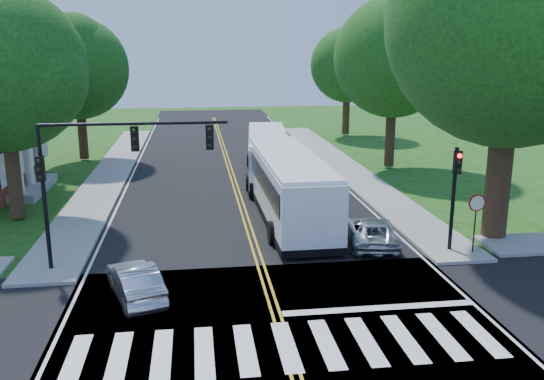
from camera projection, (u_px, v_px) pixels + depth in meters
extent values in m
plane|color=#154912|center=(284.00, 338.00, 17.35)|extent=(140.00, 140.00, 0.00)
cube|color=black|center=(238.00, 193.00, 34.66)|extent=(14.00, 96.00, 0.01)
cube|color=black|center=(284.00, 338.00, 17.35)|extent=(60.00, 12.00, 0.01)
cube|color=gold|center=(233.00, 178.00, 38.50)|extent=(0.36, 70.00, 0.01)
cube|color=silver|center=(129.00, 182.00, 37.61)|extent=(0.12, 70.00, 0.01)
cube|color=silver|center=(332.00, 175.00, 39.40)|extent=(0.12, 70.00, 0.01)
cube|color=silver|center=(286.00, 346.00, 16.86)|extent=(12.60, 3.00, 0.01)
cube|color=silver|center=(379.00, 308.00, 19.34)|extent=(6.60, 0.40, 0.01)
cube|color=gray|center=(112.00, 172.00, 40.29)|extent=(2.60, 40.00, 0.15)
cube|color=gray|center=(342.00, 165.00, 42.46)|extent=(2.60, 40.00, 0.15)
cylinder|color=#2E2212|center=(499.00, 171.00, 25.73)|extent=(1.10, 1.10, 6.00)
sphere|color=#2B7121|center=(514.00, 20.00, 24.16)|extent=(10.80, 10.80, 10.80)
cylinder|color=#2E2212|center=(13.00, 171.00, 28.69)|extent=(0.70, 0.70, 4.80)
sphere|color=#2B7121|center=(2.00, 69.00, 27.49)|extent=(8.00, 8.00, 8.00)
cylinder|color=#2E2212|center=(82.00, 130.00, 44.20)|extent=(0.70, 0.70, 4.40)
sphere|color=#2B7121|center=(77.00, 68.00, 43.07)|extent=(7.60, 7.60, 7.60)
cylinder|color=#2E2212|center=(390.00, 132.00, 41.30)|extent=(0.70, 0.70, 5.00)
sphere|color=#2B7121|center=(394.00, 57.00, 40.04)|extent=(8.40, 8.40, 8.40)
cylinder|color=#2E2212|center=(346.00, 112.00, 56.89)|extent=(0.70, 0.70, 4.40)
sphere|color=#2B7121|center=(348.00, 65.00, 55.80)|extent=(7.20, 7.20, 7.20)
cube|color=silver|center=(24.00, 120.00, 33.90)|extent=(1.40, 6.00, 0.45)
cube|color=gray|center=(31.00, 188.00, 34.90)|extent=(1.80, 6.00, 0.50)
cylinder|color=silver|center=(17.00, 165.00, 32.34)|extent=(0.50, 0.50, 4.20)
cylinder|color=silver|center=(28.00, 158.00, 34.45)|extent=(0.50, 0.50, 4.20)
cylinder|color=silver|center=(38.00, 152.00, 36.57)|extent=(0.50, 0.50, 4.20)
cylinder|color=black|center=(46.00, 211.00, 21.94)|extent=(0.16, 0.16, 4.60)
cube|color=black|center=(40.00, 169.00, 21.38)|extent=(0.30, 0.22, 0.95)
sphere|color=black|center=(39.00, 161.00, 21.18)|extent=(0.18, 0.18, 0.18)
cylinder|color=black|center=(134.00, 124.00, 21.60)|extent=(7.00, 0.12, 0.12)
cube|color=black|center=(135.00, 139.00, 21.59)|extent=(0.30, 0.22, 0.95)
cube|color=black|center=(210.00, 137.00, 21.96)|extent=(0.30, 0.22, 0.95)
cylinder|color=black|center=(453.00, 199.00, 24.11)|extent=(0.16, 0.16, 4.40)
cube|color=black|center=(458.00, 162.00, 23.58)|extent=(0.30, 0.22, 0.95)
sphere|color=#FF0A05|center=(460.00, 156.00, 23.38)|extent=(0.18, 0.18, 0.18)
cylinder|color=black|center=(475.00, 227.00, 24.00)|extent=(0.06, 0.06, 2.20)
cylinder|color=#A50A07|center=(477.00, 203.00, 23.72)|extent=(0.76, 0.04, 0.76)
cube|color=white|center=(288.00, 186.00, 29.24)|extent=(2.87, 12.68, 2.95)
cube|color=black|center=(288.00, 176.00, 29.12)|extent=(2.93, 11.79, 1.02)
cube|color=black|center=(270.00, 156.00, 35.27)|extent=(2.62, 0.13, 1.71)
cube|color=orange|center=(270.00, 141.00, 35.04)|extent=(1.82, 0.12, 0.34)
cube|color=black|center=(288.00, 211.00, 29.56)|extent=(2.92, 12.78, 0.32)
cube|color=white|center=(288.00, 157.00, 28.88)|extent=(2.81, 12.30, 0.24)
cylinder|color=black|center=(299.00, 188.00, 33.73)|extent=(0.35, 1.03, 1.03)
cylinder|color=black|center=(252.00, 190.00, 33.34)|extent=(0.35, 1.03, 1.03)
cylinder|color=black|center=(333.00, 230.00, 26.01)|extent=(0.35, 1.03, 1.03)
cylinder|color=black|center=(272.00, 232.00, 25.62)|extent=(0.35, 1.03, 1.03)
cube|color=white|center=(268.00, 155.00, 38.49)|extent=(3.65, 11.76, 2.70)
cube|color=black|center=(268.00, 148.00, 38.38)|extent=(3.64, 10.96, 0.93)
cube|color=black|center=(266.00, 137.00, 44.07)|extent=(2.40, 0.34, 1.57)
cube|color=orange|center=(266.00, 125.00, 43.86)|extent=(1.67, 0.27, 0.31)
cube|color=black|center=(268.00, 173.00, 38.78)|extent=(3.71, 11.86, 0.29)
cube|color=white|center=(268.00, 134.00, 38.16)|extent=(3.57, 11.41, 0.22)
cylinder|color=black|center=(284.00, 160.00, 42.50)|extent=(0.41, 0.97, 0.94)
cylinder|color=black|center=(249.00, 160.00, 42.41)|extent=(0.41, 0.97, 0.94)
cylinder|color=black|center=(290.00, 182.00, 35.37)|extent=(0.41, 0.97, 0.94)
cylinder|color=black|center=(249.00, 183.00, 35.28)|extent=(0.41, 0.97, 0.94)
imported|color=#B7B9BE|center=(135.00, 281.00, 19.94)|extent=(2.44, 4.06, 1.26)
imported|color=silver|center=(372.00, 232.00, 25.42)|extent=(2.73, 4.66, 1.22)
imported|color=black|center=(317.00, 181.00, 35.35)|extent=(1.73, 3.97, 1.14)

